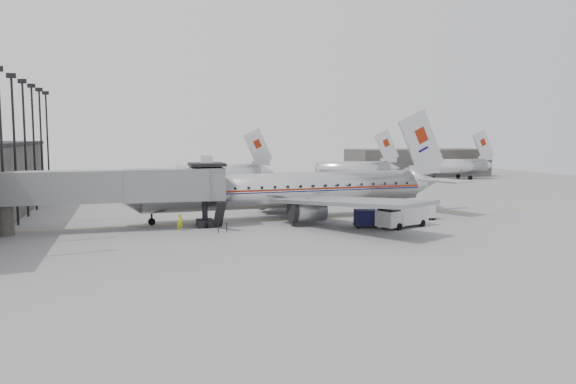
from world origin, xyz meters
name	(u,v)px	position (x,y,z in m)	size (l,w,h in m)	color
ground	(305,228)	(0.00, 0.00, 0.00)	(160.00, 160.00, 0.00)	slate
hangar	(417,163)	(45.00, 60.00, 3.00)	(30.00, 12.00, 6.00)	#393633
apron_line	(314,218)	(3.00, 6.00, 0.01)	(0.15, 60.00, 0.01)	gold
jet_bridge	(127,187)	(-16.66, 3.67, 4.18)	(21.00, 6.20, 7.10)	slate
floodlight_masts	(20,142)	(-27.50, 13.00, 8.36)	(0.90, 42.25, 15.25)	black
distant_aircraft_near	(220,173)	(-1.79, 42.00, 2.73)	(16.39, 3.20, 10.26)	silver
distant_aircraft_mid	(354,169)	(24.21, 46.00, 2.73)	(16.39, 3.20, 10.26)	silver
distant_aircraft_far	(455,166)	(48.21, 50.00, 2.73)	(16.39, 3.20, 10.26)	silver
airliner	(293,190)	(0.77, 6.94, 3.08)	(38.76, 35.84, 12.25)	silver
service_van	(403,213)	(9.54, -2.03, 1.38)	(5.98, 4.09, 2.63)	#BDBCBE
baggage_cart_navy	(366,218)	(6.00, -1.08, 0.93)	(2.51, 2.08, 1.76)	black
baggage_cart_white	(424,211)	(14.22, 2.00, 0.89)	(2.39, 2.00, 1.67)	#BCBDBF
ramp_worker	(180,222)	(-11.92, 1.71, 0.82)	(0.60, 0.39, 1.65)	#A7B815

